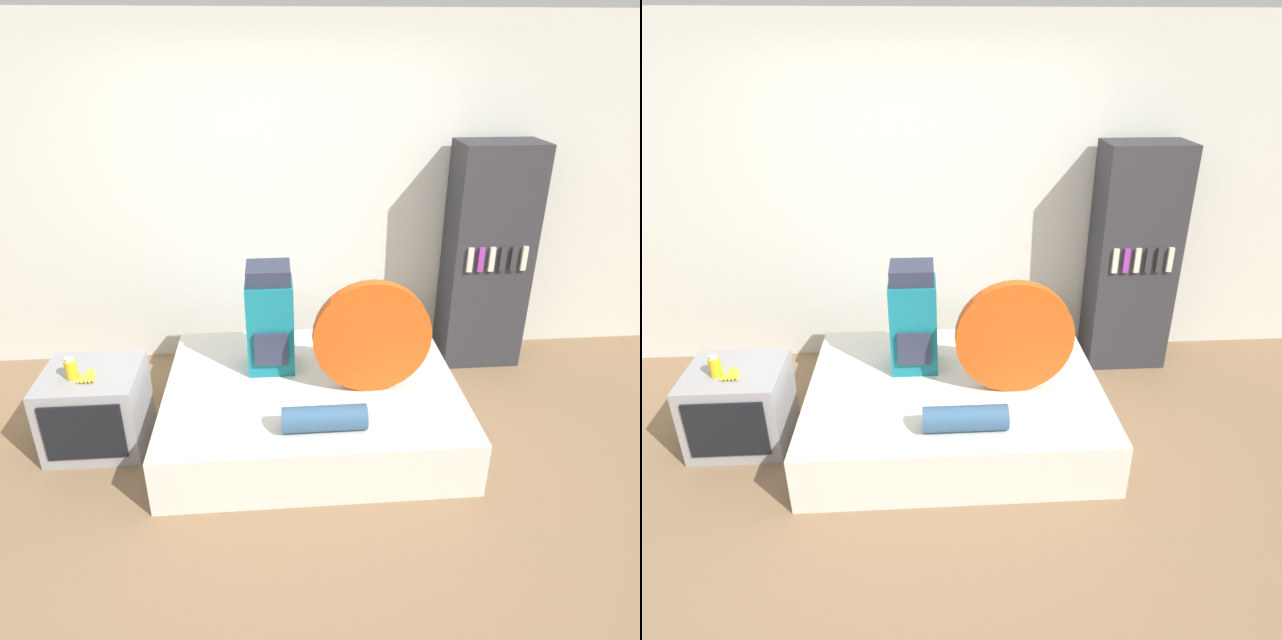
{
  "view_description": "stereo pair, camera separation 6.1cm",
  "coord_description": "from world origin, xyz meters",
  "views": [
    {
      "loc": [
        -0.06,
        -2.63,
        2.39
      ],
      "look_at": [
        0.21,
        0.57,
        0.82
      ],
      "focal_mm": 32.0,
      "sensor_mm": 36.0,
      "label": 1
    },
    {
      "loc": [
        0.0,
        -2.63,
        2.39
      ],
      "look_at": [
        0.21,
        0.57,
        0.82
      ],
      "focal_mm": 32.0,
      "sensor_mm": 36.0,
      "label": 2
    }
  ],
  "objects": [
    {
      "name": "backpack",
      "position": [
        -0.11,
        0.79,
        0.72
      ],
      "size": [
        0.31,
        0.33,
        0.74
      ],
      "color": "#14707F",
      "rests_on": "bed"
    },
    {
      "name": "bookshelf",
      "position": [
        1.58,
        1.44,
        0.88
      ],
      "size": [
        0.62,
        0.4,
        1.75
      ],
      "color": "#2D2D33",
      "rests_on": "ground_plane"
    },
    {
      "name": "tent_bag",
      "position": [
        0.52,
        0.47,
        0.74
      ],
      "size": [
        0.74,
        0.08,
        0.74
      ],
      "color": "#D14C14",
      "rests_on": "bed"
    },
    {
      "name": "sleeping_roll",
      "position": [
        0.19,
        0.05,
        0.44
      ],
      "size": [
        0.49,
        0.15,
        0.15
      ],
      "color": "#33567A",
      "rests_on": "bed"
    },
    {
      "name": "television",
      "position": [
        -1.24,
        0.53,
        0.27
      ],
      "size": [
        0.6,
        0.56,
        0.53
      ],
      "color": "#939399",
      "rests_on": "ground_plane"
    },
    {
      "name": "bed",
      "position": [
        0.15,
        0.57,
        0.18
      ],
      "size": [
        1.91,
        1.51,
        0.37
      ],
      "color": "silver",
      "rests_on": "ground_plane"
    },
    {
      "name": "banana_bunch",
      "position": [
        -1.23,
        0.47,
        0.54
      ],
      "size": [
        0.13,
        0.17,
        0.03
      ],
      "color": "yellow",
      "rests_on": "television"
    },
    {
      "name": "wall_back",
      "position": [
        0.0,
        1.71,
        1.3
      ],
      "size": [
        8.0,
        0.05,
        2.6
      ],
      "color": "silver",
      "rests_on": "ground_plane"
    },
    {
      "name": "ground_plane",
      "position": [
        0.0,
        0.0,
        0.0
      ],
      "size": [
        16.0,
        16.0,
        0.0
      ],
      "primitive_type": "plane",
      "color": "#846647"
    },
    {
      "name": "canister",
      "position": [
        -1.32,
        0.47,
        0.6
      ],
      "size": [
        0.07,
        0.07,
        0.14
      ],
      "color": "gold",
      "rests_on": "television"
    }
  ]
}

